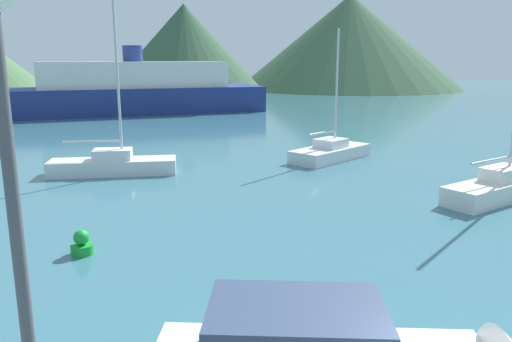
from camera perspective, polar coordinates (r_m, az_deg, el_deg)
streetlamp at (r=4.65m, az=-26.48°, el=1.60°), size 0.43×0.43×5.65m
sailboat_inner at (r=22.04m, az=26.24°, el=-1.52°), size 6.02×3.75×8.14m
sailboat_middle at (r=24.98m, az=-16.00°, el=0.83°), size 6.02×1.90×9.24m
sailboat_outer at (r=27.81m, az=8.51°, el=2.24°), size 5.32×4.56×7.03m
ferry_distant at (r=53.80m, az=-13.72°, el=8.96°), size 27.18×12.20×6.80m
buoy_marker at (r=15.10m, az=-19.28°, el=-7.89°), size 0.63×0.63×0.72m
hill_central at (r=86.98m, az=-8.14°, el=13.70°), size 26.87×26.87×14.45m
hill_east at (r=98.69m, az=10.59°, el=14.28°), size 42.21×42.21×17.25m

